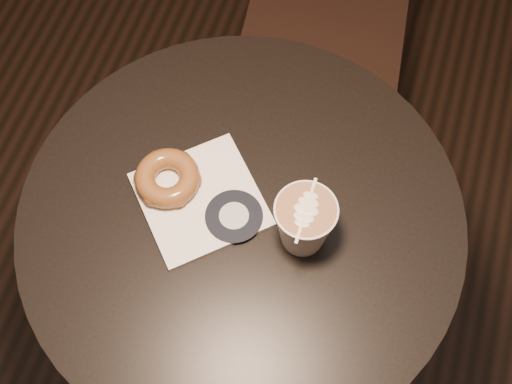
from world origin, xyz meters
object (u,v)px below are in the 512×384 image
at_px(pastry_bag, 201,200).
at_px(doughnut, 167,178).
at_px(cafe_table, 243,261).
at_px(latte_cup, 304,224).

xyz_separation_m(pastry_bag, doughnut, (-0.06, 0.01, 0.02)).
height_order(cafe_table, pastry_bag, pastry_bag).
height_order(cafe_table, latte_cup, latte_cup).
bearing_deg(latte_cup, doughnut, 174.08).
bearing_deg(latte_cup, pastry_bag, 175.79).
xyz_separation_m(cafe_table, latte_cup, (0.10, -0.01, 0.25)).
bearing_deg(doughnut, pastry_bag, -10.93).
relative_size(cafe_table, pastry_bag, 4.22).
xyz_separation_m(pastry_bag, latte_cup, (0.17, -0.01, 0.05)).
distance_m(doughnut, latte_cup, 0.23).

